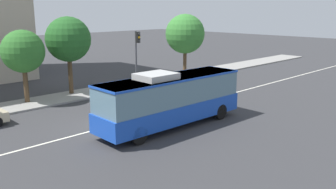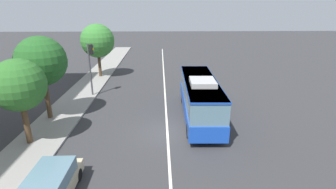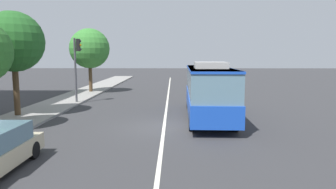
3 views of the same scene
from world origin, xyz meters
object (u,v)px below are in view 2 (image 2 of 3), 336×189
sedan_beige (50,187)px  street_tree_kerbside_centre (19,85)px  transit_bus (200,96)px  traffic_light_mid_block (91,61)px  street_tree_kerbside_right (41,61)px  street_tree_kerbside_left (98,41)px

sedan_beige → street_tree_kerbside_centre: (5.20, 3.46, 3.26)m
transit_bus → sedan_beige: 12.29m
street_tree_kerbside_centre → sedan_beige: bearing=-146.4°
traffic_light_mid_block → street_tree_kerbside_centre: bearing=-104.8°
street_tree_kerbside_centre → street_tree_kerbside_right: bearing=4.1°
street_tree_kerbside_left → street_tree_kerbside_centre: bearing=176.9°
sedan_beige → street_tree_kerbside_centre: 7.05m
transit_bus → street_tree_kerbside_right: 12.22m
transit_bus → street_tree_kerbside_right: size_ratio=1.55×
street_tree_kerbside_centre → street_tree_kerbside_right: 4.01m
sedan_beige → traffic_light_mid_block: bearing=-173.9°
street_tree_kerbside_centre → street_tree_kerbside_right: (3.94, 0.28, 0.65)m
street_tree_kerbside_left → street_tree_kerbside_centre: 16.73m
transit_bus → street_tree_kerbside_centre: street_tree_kerbside_centre is taller
traffic_light_mid_block → street_tree_kerbside_centre: size_ratio=0.93×
transit_bus → street_tree_kerbside_centre: size_ratio=1.79×
street_tree_kerbside_left → street_tree_kerbside_right: bearing=174.7°
transit_bus → street_tree_kerbside_left: size_ratio=1.53×
transit_bus → street_tree_kerbside_left: (12.77, 10.71, 2.74)m
street_tree_kerbside_left → traffic_light_mid_block: bearing=-172.6°
sedan_beige → street_tree_kerbside_right: street_tree_kerbside_right is taller
sedan_beige → street_tree_kerbside_left: (21.90, 2.56, 3.82)m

